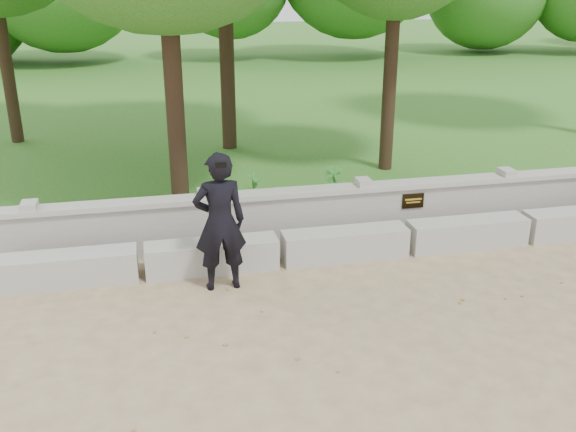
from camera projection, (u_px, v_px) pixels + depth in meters
name	position (u px, v px, depth m)	size (l,w,h in m)	color
ground	(463.00, 311.00, 8.19)	(80.00, 80.00, 0.00)	tan
lawn	(264.00, 100.00, 20.91)	(40.00, 22.00, 0.25)	#2A641D
concrete_bench	(407.00, 238.00, 9.84)	(11.90, 0.45, 0.45)	#B2AFA8
parapet_wall	(392.00, 208.00, 10.39)	(12.50, 0.35, 0.90)	#A7A59E
man_main	(220.00, 222.00, 8.48)	(0.72, 0.64, 1.92)	black
shrub_a	(253.00, 185.00, 11.26)	(0.31, 0.21, 0.59)	#367F2B
shrub_b	(334.00, 186.00, 11.13)	(0.36, 0.29, 0.66)	#367F2B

